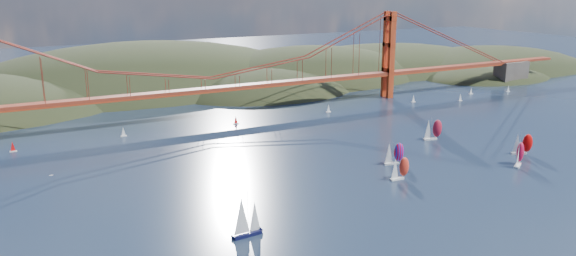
# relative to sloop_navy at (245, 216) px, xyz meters

# --- Properties ---
(ground) EXTENTS (1200.00, 1200.00, 0.00)m
(ground) POSITION_rel_sloop_navy_xyz_m (44.34, -32.97, -6.33)
(ground) COLOR black
(ground) RESTS_ON ground
(headlands) EXTENTS (725.00, 225.00, 96.00)m
(headlands) POSITION_rel_sloop_navy_xyz_m (89.28, 245.31, -18.78)
(headlands) COLOR black
(headlands) RESTS_ON ground
(bridge) EXTENTS (552.00, 12.00, 55.00)m
(bridge) POSITION_rel_sloop_navy_xyz_m (42.59, 147.03, 25.91)
(bridge) COLOR maroon
(bridge) RESTS_ON ground
(sloop_navy) EXTENTS (9.40, 5.55, 14.33)m
(sloop_navy) POSITION_rel_sloop_navy_xyz_m (0.00, 0.00, 0.00)
(sloop_navy) COLOR black
(sloop_navy) RESTS_ON ground
(racer_0) EXTENTS (8.31, 3.33, 9.60)m
(racer_0) POSITION_rel_sloop_navy_xyz_m (71.59, 18.20, -1.79)
(racer_0) COLOR white
(racer_0) RESTS_ON ground
(racer_1) EXTENTS (9.32, 7.42, 10.62)m
(racer_1) POSITION_rel_sloop_navy_xyz_m (125.18, 8.40, -1.31)
(racer_1) COLOR white
(racer_1) RESTS_ON ground
(racer_2) EXTENTS (9.13, 6.49, 10.24)m
(racer_2) POSITION_rel_sloop_navy_xyz_m (139.32, 18.94, -1.49)
(racer_2) COLOR silver
(racer_2) RESTS_ON ground
(racer_3) EXTENTS (9.69, 5.00, 10.88)m
(racer_3) POSITION_rel_sloop_navy_xyz_m (120.77, 54.98, -1.18)
(racer_3) COLOR silver
(racer_3) RESTS_ON ground
(racer_rwb) EXTENTS (9.02, 4.66, 10.12)m
(racer_rwb) POSITION_rel_sloop_navy_xyz_m (81.16, 33.86, -1.54)
(racer_rwb) COLOR silver
(racer_rwb) RESTS_ON ground
(distant_boat_2) EXTENTS (3.00, 2.00, 4.70)m
(distant_boat_2) POSITION_rel_sloop_navy_xyz_m (-57.22, 126.17, -3.92)
(distant_boat_2) COLOR silver
(distant_boat_2) RESTS_ON ground
(distant_boat_3) EXTENTS (3.00, 2.00, 4.70)m
(distant_boat_3) POSITION_rel_sloop_navy_xyz_m (-8.44, 129.18, -3.92)
(distant_boat_3) COLOR silver
(distant_boat_3) RESTS_ON ground
(distant_boat_4) EXTENTS (3.00, 2.00, 4.70)m
(distant_boat_4) POSITION_rel_sloop_navy_xyz_m (168.93, 125.97, -3.92)
(distant_boat_4) COLOR silver
(distant_boat_4) RESTS_ON ground
(distant_boat_5) EXTENTS (3.00, 2.00, 4.70)m
(distant_boat_5) POSITION_rel_sloop_navy_xyz_m (197.71, 115.30, -3.92)
(distant_boat_5) COLOR silver
(distant_boat_5) RESTS_ON ground
(distant_boat_6) EXTENTS (3.00, 2.00, 4.70)m
(distant_boat_6) POSITION_rel_sloop_navy_xyz_m (220.03, 128.31, -3.92)
(distant_boat_6) COLOR silver
(distant_boat_6) RESTS_ON ground
(distant_boat_7) EXTENTS (3.00, 2.00, 4.70)m
(distant_boat_7) POSITION_rel_sloop_navy_xyz_m (248.69, 122.55, -3.92)
(distant_boat_7) COLOR silver
(distant_boat_7) RESTS_ON ground
(distant_boat_8) EXTENTS (3.00, 2.00, 4.70)m
(distant_boat_8) POSITION_rel_sloop_navy_xyz_m (107.26, 126.90, -3.92)
(distant_boat_8) COLOR silver
(distant_boat_8) RESTS_ON ground
(distant_boat_9) EXTENTS (3.00, 2.00, 4.70)m
(distant_boat_9) POSITION_rel_sloop_navy_xyz_m (49.49, 126.48, -3.92)
(distant_boat_9) COLOR silver
(distant_boat_9) RESTS_ON ground
(gull) EXTENTS (0.90, 0.25, 0.17)m
(gull) POSITION_rel_sloop_navy_xyz_m (-51.60, -9.22, 24.20)
(gull) COLOR white
(gull) RESTS_ON ground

